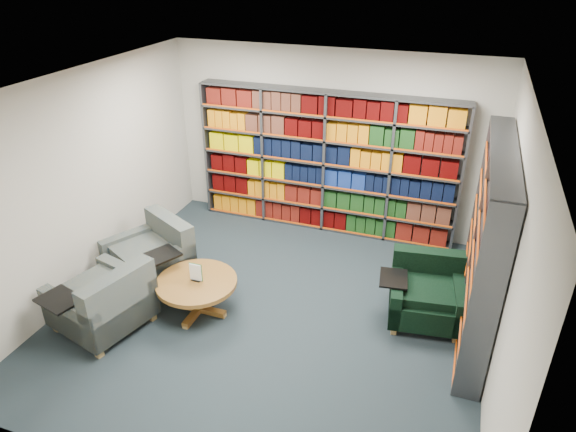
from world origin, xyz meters
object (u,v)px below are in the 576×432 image
(coffee_table, at_px, (197,287))
(chair_teal_front, at_px, (106,304))
(chair_teal_left, at_px, (155,257))
(chair_green_right, at_px, (426,294))

(coffee_table, bearing_deg, chair_teal_front, -143.62)
(chair_teal_front, xyz_separation_m, coffee_table, (0.85, 0.63, 0.02))
(chair_teal_left, bearing_deg, chair_green_right, 6.55)
(coffee_table, bearing_deg, chair_green_right, 18.32)
(chair_green_right, bearing_deg, coffee_table, -161.68)
(chair_green_right, height_order, coffee_table, chair_green_right)
(chair_teal_left, bearing_deg, chair_teal_front, -87.75)
(chair_green_right, relative_size, coffee_table, 1.08)
(chair_teal_left, distance_m, coffee_table, 1.01)
(chair_teal_left, relative_size, coffee_table, 1.28)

